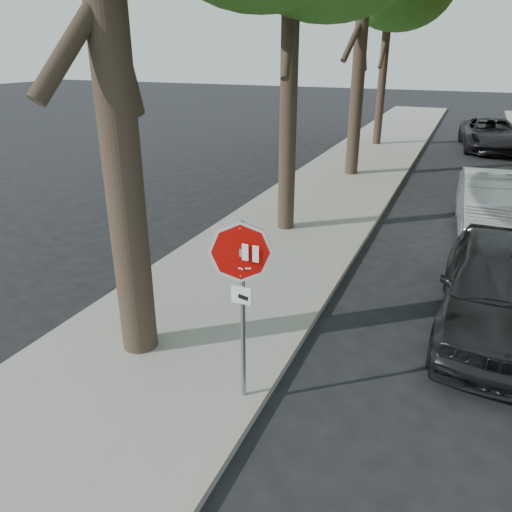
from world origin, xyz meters
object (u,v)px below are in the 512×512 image
at_px(stop_sign, 242,279).
at_px(car_b, 495,207).
at_px(car_d, 491,134).
at_px(car_a, 501,288).

xyz_separation_m(stop_sign, car_b, (3.30, 8.79, -1.13)).
bearing_deg(car_b, car_d, 86.06).
bearing_deg(car_a, car_b, 91.10).
xyz_separation_m(car_a, car_d, (0.00, 18.52, -0.07)).
bearing_deg(stop_sign, car_d, 81.50).
height_order(car_a, car_b, car_a).
relative_size(stop_sign, car_d, 0.48).
distance_m(car_b, car_d, 13.29).
bearing_deg(car_a, stop_sign, -131.74).
relative_size(car_a, car_d, 0.89).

